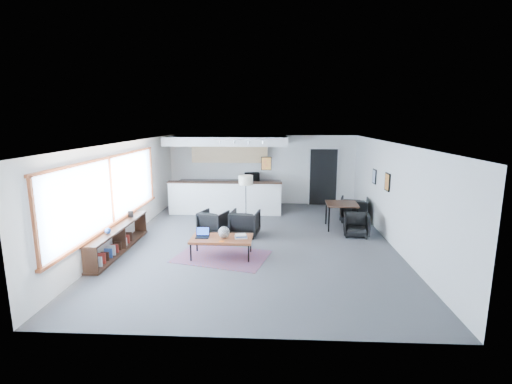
{
  "coord_description": "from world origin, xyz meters",
  "views": [
    {
      "loc": [
        0.47,
        -9.46,
        3.19
      ],
      "look_at": [
        -0.03,
        0.4,
        1.25
      ],
      "focal_mm": 26.0,
      "sensor_mm": 36.0,
      "label": 1
    }
  ],
  "objects_px": {
    "armchair_left": "(213,221)",
    "armchair_right": "(245,222)",
    "book_stack": "(241,236)",
    "coffee_table": "(222,239)",
    "dining_chair_near": "(356,226)",
    "ceramic_pot": "(224,232)",
    "floor_lamp": "(246,182)",
    "dining_table": "(342,205)",
    "dining_chair_far": "(354,210)",
    "laptop": "(203,234)",
    "microwave": "(252,176)"
  },
  "relations": [
    {
      "from": "armchair_left",
      "to": "floor_lamp",
      "type": "xyz_separation_m",
      "value": [
        0.84,
        1.05,
        0.95
      ]
    },
    {
      "from": "armchair_left",
      "to": "dining_chair_far",
      "type": "xyz_separation_m",
      "value": [
        4.23,
        1.5,
        -0.0
      ]
    },
    {
      "from": "coffee_table",
      "to": "book_stack",
      "type": "bearing_deg",
      "value": 1.78
    },
    {
      "from": "coffee_table",
      "to": "microwave",
      "type": "bearing_deg",
      "value": 86.3
    },
    {
      "from": "coffee_table",
      "to": "ceramic_pot",
      "type": "xyz_separation_m",
      "value": [
        0.06,
        -0.01,
        0.17
      ]
    },
    {
      "from": "floor_lamp",
      "to": "dining_chair_far",
      "type": "relative_size",
      "value": 2.1
    },
    {
      "from": "armchair_left",
      "to": "dining_chair_far",
      "type": "height_order",
      "value": "armchair_left"
    },
    {
      "from": "laptop",
      "to": "ceramic_pot",
      "type": "relative_size",
      "value": 1.19
    },
    {
      "from": "dining_chair_far",
      "to": "microwave",
      "type": "relative_size",
      "value": 1.31
    },
    {
      "from": "ceramic_pot",
      "to": "dining_chair_near",
      "type": "relative_size",
      "value": 0.46
    },
    {
      "from": "ceramic_pot",
      "to": "floor_lamp",
      "type": "relative_size",
      "value": 0.18
    },
    {
      "from": "book_stack",
      "to": "armchair_left",
      "type": "xyz_separation_m",
      "value": [
        -0.94,
        1.77,
        -0.15
      ]
    },
    {
      "from": "coffee_table",
      "to": "microwave",
      "type": "distance_m",
      "value": 5.43
    },
    {
      "from": "coffee_table",
      "to": "floor_lamp",
      "type": "xyz_separation_m",
      "value": [
        0.35,
        2.83,
        0.88
      ]
    },
    {
      "from": "book_stack",
      "to": "dining_chair_far",
      "type": "height_order",
      "value": "dining_chair_far"
    },
    {
      "from": "dining_table",
      "to": "armchair_left",
      "type": "bearing_deg",
      "value": -169.05
    },
    {
      "from": "ceramic_pot",
      "to": "microwave",
      "type": "xyz_separation_m",
      "value": [
        0.32,
        5.38,
        0.51
      ]
    },
    {
      "from": "coffee_table",
      "to": "floor_lamp",
      "type": "distance_m",
      "value": 2.99
    },
    {
      "from": "dining_table",
      "to": "book_stack",
      "type": "bearing_deg",
      "value": -137.95
    },
    {
      "from": "armchair_left",
      "to": "microwave",
      "type": "height_order",
      "value": "microwave"
    },
    {
      "from": "coffee_table",
      "to": "dining_table",
      "type": "height_order",
      "value": "dining_table"
    },
    {
      "from": "dining_chair_near",
      "to": "microwave",
      "type": "relative_size",
      "value": 1.09
    },
    {
      "from": "armchair_left",
      "to": "armchair_right",
      "type": "height_order",
      "value": "armchair_right"
    },
    {
      "from": "armchair_right",
      "to": "microwave",
      "type": "xyz_separation_m",
      "value": [
        -0.03,
        3.71,
        0.73
      ]
    },
    {
      "from": "laptop",
      "to": "armchair_right",
      "type": "bearing_deg",
      "value": 59.23
    },
    {
      "from": "ceramic_pot",
      "to": "armchair_right",
      "type": "xyz_separation_m",
      "value": [
        0.35,
        1.66,
        -0.21
      ]
    },
    {
      "from": "dining_table",
      "to": "dining_chair_far",
      "type": "distance_m",
      "value": 1.0
    },
    {
      "from": "laptop",
      "to": "dining_chair_near",
      "type": "xyz_separation_m",
      "value": [
        3.96,
        1.71,
        -0.23
      ]
    },
    {
      "from": "laptop",
      "to": "ceramic_pot",
      "type": "xyz_separation_m",
      "value": [
        0.52,
        -0.05,
        0.07
      ]
    },
    {
      "from": "microwave",
      "to": "dining_chair_near",
      "type": "bearing_deg",
      "value": -56.64
    },
    {
      "from": "ceramic_pot",
      "to": "armchair_right",
      "type": "distance_m",
      "value": 1.71
    },
    {
      "from": "dining_table",
      "to": "dining_chair_far",
      "type": "relative_size",
      "value": 1.3
    },
    {
      "from": "dining_chair_far",
      "to": "microwave",
      "type": "distance_m",
      "value": 4.03
    },
    {
      "from": "dining_chair_far",
      "to": "dining_table",
      "type": "bearing_deg",
      "value": 69.71
    },
    {
      "from": "laptop",
      "to": "microwave",
      "type": "relative_size",
      "value": 0.59
    },
    {
      "from": "armchair_left",
      "to": "dining_chair_far",
      "type": "distance_m",
      "value": 4.49
    },
    {
      "from": "dining_table",
      "to": "dining_chair_near",
      "type": "xyz_separation_m",
      "value": [
        0.29,
        -0.74,
        -0.4
      ]
    },
    {
      "from": "dining_table",
      "to": "dining_chair_far",
      "type": "xyz_separation_m",
      "value": [
        0.53,
        0.78,
        -0.33
      ]
    },
    {
      "from": "ceramic_pot",
      "to": "laptop",
      "type": "bearing_deg",
      "value": 174.04
    },
    {
      "from": "dining_chair_near",
      "to": "ceramic_pot",
      "type": "bearing_deg",
      "value": -144.65
    },
    {
      "from": "laptop",
      "to": "floor_lamp",
      "type": "xyz_separation_m",
      "value": [
        0.81,
        2.79,
        0.78
      ]
    },
    {
      "from": "coffee_table",
      "to": "floor_lamp",
      "type": "bearing_deg",
      "value": 83.28
    },
    {
      "from": "armchair_right",
      "to": "dining_chair_near",
      "type": "bearing_deg",
      "value": -169.59
    },
    {
      "from": "armchair_right",
      "to": "dining_chair_near",
      "type": "xyz_separation_m",
      "value": [
        3.09,
        0.1,
        -0.09
      ]
    },
    {
      "from": "coffee_table",
      "to": "armchair_right",
      "type": "relative_size",
      "value": 1.84
    },
    {
      "from": "book_stack",
      "to": "armchair_left",
      "type": "distance_m",
      "value": 2.01
    },
    {
      "from": "armchair_right",
      "to": "dining_chair_far",
      "type": "distance_m",
      "value": 3.71
    },
    {
      "from": "book_stack",
      "to": "armchair_left",
      "type": "bearing_deg",
      "value": 117.99
    },
    {
      "from": "book_stack",
      "to": "floor_lamp",
      "type": "xyz_separation_m",
      "value": [
        -0.1,
        2.82,
        0.8
      ]
    },
    {
      "from": "dining_chair_near",
      "to": "armchair_right",
      "type": "bearing_deg",
      "value": -169.93
    }
  ]
}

